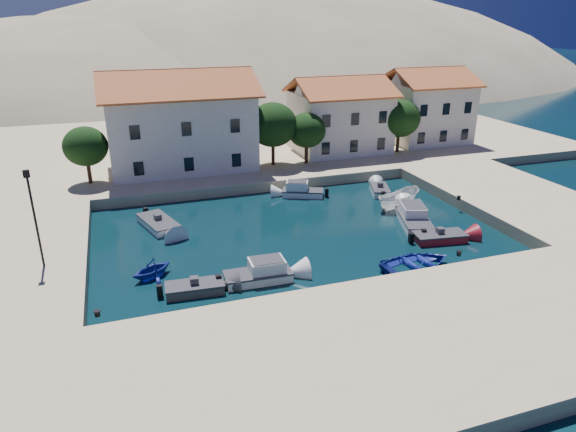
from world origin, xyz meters
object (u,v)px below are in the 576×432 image
object	(u,v)px
building_mid	(340,114)
cabin_cruiser_south	(258,274)
building_left	(180,119)
rowboat_south	(416,268)
lamppost	(33,210)
boat_east	(398,208)
cabin_cruiser_east	(414,218)
building_right	(427,104)

from	to	relation	value
building_mid	cabin_cruiser_south	distance (m)	30.92
building_left	rowboat_south	size ratio (longest dim) A/B	2.94
lamppost	boat_east	size ratio (longest dim) A/B	1.36
building_left	lamppost	distance (m)	23.10
cabin_cruiser_east	boat_east	distance (m)	3.73
building_left	lamppost	xyz separation A→B (m)	(-11.50, -20.00, -1.18)
building_left	cabin_cruiser_east	distance (m)	25.45
rowboat_south	boat_east	world-z (taller)	boat_east
building_right	cabin_cruiser_south	world-z (taller)	building_right
rowboat_south	cabin_cruiser_east	xyz separation A→B (m)	(4.02, 6.80, 0.48)
building_left	cabin_cruiser_east	size ratio (longest dim) A/B	2.65
building_left	lamppost	world-z (taller)	building_left
cabin_cruiser_east	boat_east	world-z (taller)	cabin_cruiser_east
building_left	cabin_cruiser_east	world-z (taller)	building_left
building_left	building_right	size ratio (longest dim) A/B	1.56
building_right	lamppost	size ratio (longest dim) A/B	1.52
building_right	lamppost	distance (m)	46.98
building_right	boat_east	world-z (taller)	building_right
building_right	boat_east	distance (m)	23.15
building_left	rowboat_south	distance (m)	29.24
cabin_cruiser_south	rowboat_south	bearing A→B (deg)	-7.59
building_mid	cabin_cruiser_east	bearing A→B (deg)	-96.87
building_mid	cabin_cruiser_south	bearing A→B (deg)	-123.49
cabin_cruiser_south	boat_east	bearing A→B (deg)	31.92
building_left	boat_east	distance (m)	23.38
cabin_cruiser_east	boat_east	xyz separation A→B (m)	(0.67, 3.63, -0.48)
cabin_cruiser_south	building_right	bearing A→B (deg)	44.44
building_mid	rowboat_south	world-z (taller)	building_mid
building_left	lamppost	size ratio (longest dim) A/B	2.36
building_mid	rowboat_south	bearing A→B (deg)	-103.40
building_left	cabin_cruiser_south	xyz separation A→B (m)	(1.14, -24.48, -5.46)
building_mid	cabin_cruiser_east	xyz separation A→B (m)	(-2.46, -20.41, -4.75)
building_mid	rowboat_south	size ratio (longest dim) A/B	2.10
building_mid	lamppost	distance (m)	36.21
cabin_cruiser_south	boat_east	xyz separation A→B (m)	(15.07, 8.71, -0.48)
lamppost	building_right	bearing A→B (deg)	27.93
building_right	boat_east	size ratio (longest dim) A/B	2.06
lamppost	boat_east	distance (m)	28.43
boat_east	building_mid	bearing A→B (deg)	-22.05
cabin_cruiser_south	cabin_cruiser_east	xyz separation A→B (m)	(14.40, 5.07, -0.00)
building_mid	building_right	distance (m)	12.04
cabin_cruiser_east	cabin_cruiser_south	bearing A→B (deg)	127.93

